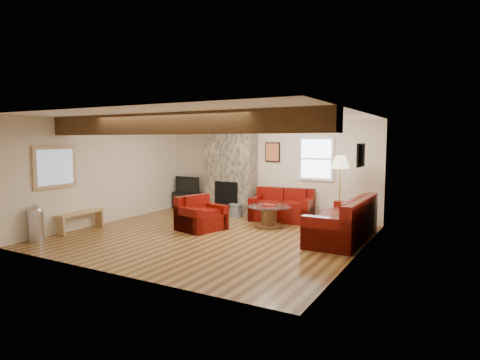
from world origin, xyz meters
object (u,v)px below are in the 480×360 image
object	(u,v)px
sofa_three	(342,219)
television	(189,185)
tv_cabinet	(189,201)
floor_lamp	(340,166)
armchair_red	(201,213)
loveseat	(282,205)
coffee_table	(269,216)

from	to	relation	value
sofa_three	television	size ratio (longest dim) A/B	2.72
tv_cabinet	floor_lamp	distance (m)	4.73
armchair_red	tv_cabinet	world-z (taller)	armchair_red
loveseat	tv_cabinet	world-z (taller)	loveseat
sofa_three	armchair_red	distance (m)	3.08
coffee_table	tv_cabinet	xyz separation A→B (m)	(-3.12, 1.13, -0.01)
coffee_table	floor_lamp	world-z (taller)	floor_lamp
sofa_three	tv_cabinet	world-z (taller)	sofa_three
armchair_red	coffee_table	world-z (taller)	armchair_red
loveseat	tv_cabinet	xyz separation A→B (m)	(-3.09, 0.30, -0.16)
armchair_red	floor_lamp	xyz separation A→B (m)	(2.64, 1.77, 1.05)
armchair_red	coffee_table	distance (m)	1.58
coffee_table	television	bearing A→B (deg)	160.12
loveseat	coffee_table	xyz separation A→B (m)	(0.03, -0.83, -0.16)
tv_cabinet	floor_lamp	xyz separation A→B (m)	(4.56, -0.38, 1.19)
loveseat	armchair_red	bearing A→B (deg)	-129.97
tv_cabinet	floor_lamp	bearing A→B (deg)	-4.81
sofa_three	coffee_table	size ratio (longest dim) A/B	2.23
tv_cabinet	television	distance (m)	0.48
tv_cabinet	floor_lamp	world-z (taller)	floor_lamp
loveseat	television	size ratio (longest dim) A/B	1.83
tv_cabinet	television	size ratio (longest dim) A/B	1.16
tv_cabinet	television	xyz separation A→B (m)	(0.00, 0.00, 0.48)
sofa_three	armchair_red	bearing A→B (deg)	-77.10
armchair_red	tv_cabinet	distance (m)	2.88
sofa_three	tv_cabinet	xyz separation A→B (m)	(-4.93, 1.50, -0.19)
loveseat	armchair_red	size ratio (longest dim) A/B	1.62
floor_lamp	loveseat	bearing A→B (deg)	176.74
sofa_three	floor_lamp	xyz separation A→B (m)	(-0.37, 1.12, 0.99)
coffee_table	loveseat	bearing A→B (deg)	92.34
sofa_three	floor_lamp	bearing A→B (deg)	-161.06
armchair_red	floor_lamp	bearing A→B (deg)	-41.34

